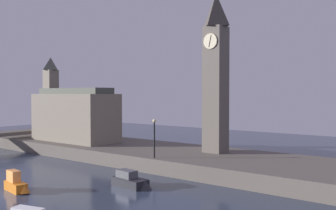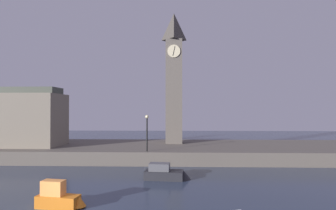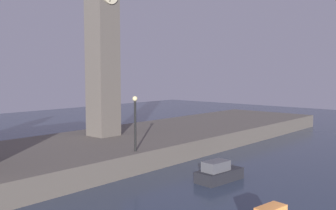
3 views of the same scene
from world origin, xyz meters
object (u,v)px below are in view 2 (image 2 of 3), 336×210
at_px(streetlamp, 147,129).
at_px(boat_barge_dark, 168,173).
at_px(clock_tower, 174,76).
at_px(parliament_hall, 7,117).
at_px(boat_patrol_orange, 60,198).

distance_m(streetlamp, boat_barge_dark, 7.11).
xyz_separation_m(clock_tower, parliament_hall, (-20.83, -3.16, -5.43)).
xyz_separation_m(streetlamp, boat_barge_dark, (2.43, -5.73, -3.44)).
relative_size(parliament_hall, streetlamp, 3.27).
bearing_deg(streetlamp, parliament_hall, 167.67).
bearing_deg(boat_patrol_orange, parliament_hall, 130.01).
height_order(parliament_hall, streetlamp, parliament_hall).
distance_m(boat_patrol_orange, boat_barge_dark, 9.47).
bearing_deg(parliament_hall, clock_tower, 8.62).
relative_size(streetlamp, boat_barge_dark, 0.95).
xyz_separation_m(streetlamp, boat_patrol_orange, (-4.05, -12.64, -3.34)).
relative_size(clock_tower, streetlamp, 4.46).
bearing_deg(parliament_hall, boat_barge_dark, -25.34).
relative_size(clock_tower, parliament_hall, 1.37).
bearing_deg(streetlamp, clock_tower, 67.85).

